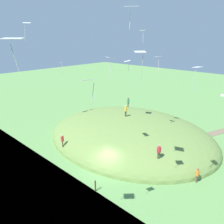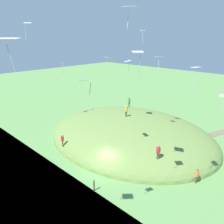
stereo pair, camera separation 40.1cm
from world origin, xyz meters
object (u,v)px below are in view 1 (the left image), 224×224
at_px(person_on_hilltop, 128,101).
at_px(kite_11, 131,7).
at_px(person_watching_kites, 126,109).
at_px(person_walking_path, 62,139).
at_px(mooring_post, 95,186).
at_px(kite_7, 158,57).
at_px(kite_14, 88,82).
at_px(kite_5, 110,59).
at_px(kite_13, 111,70).
at_px(kite_3, 26,24).
at_px(kite_1, 143,31).
at_px(kite_0, 140,54).
at_px(kite_8, 62,63).
at_px(person_near_shore, 159,150).
at_px(kite_2, 13,40).
at_px(person_with_child, 197,173).
at_px(kite_6, 127,61).
at_px(kite_9, 197,69).

height_order(person_on_hilltop, kite_11, kite_11).
xyz_separation_m(person_watching_kites, person_on_hilltop, (6.37, 4.71, -0.96)).
height_order(person_walking_path, mooring_post, person_walking_path).
height_order(kite_7, kite_14, kite_7).
xyz_separation_m(kite_5, kite_13, (15.22, 14.19, -4.10)).
bearing_deg(kite_5, kite_14, -145.91).
bearing_deg(person_walking_path, person_on_hilltop, -34.56).
height_order(kite_3, kite_13, kite_3).
bearing_deg(kite_1, kite_0, -144.76).
bearing_deg(mooring_post, kite_8, 63.49).
relative_size(person_near_shore, kite_2, 0.94).
distance_m(person_with_child, kite_7, 14.81).
bearing_deg(kite_8, kite_11, -109.75).
height_order(person_near_shore, kite_6, kite_6).
distance_m(kite_1, kite_5, 5.89).
bearing_deg(kite_14, kite_0, -10.56).
height_order(kite_5, kite_7, kite_5).
xyz_separation_m(person_near_shore, kite_0, (-6.30, -1.62, 10.63)).
height_order(kite_0, kite_9, kite_0).
relative_size(kite_3, mooring_post, 1.86).
distance_m(kite_1, kite_11, 9.01).
distance_m(person_with_child, kite_8, 23.98).
bearing_deg(kite_8, person_with_child, -88.31).
relative_size(person_watching_kites, kite_14, 0.98).
relative_size(person_with_child, kite_0, 0.82).
bearing_deg(kite_3, kite_8, -1.93).
xyz_separation_m(kite_0, kite_3, (1.97, 19.77, 2.68)).
distance_m(kite_5, kite_14, 8.33).
height_order(kite_9, kite_14, kite_9).
relative_size(person_watching_kites, person_walking_path, 1.04).
bearing_deg(person_near_shore, kite_13, -84.21).
height_order(person_watching_kites, kite_14, kite_14).
distance_m(kite_0, kite_13, 26.99).
bearing_deg(person_walking_path, kite_9, -123.90).
bearing_deg(kite_5, mooring_post, -161.77).
distance_m(kite_0, kite_1, 9.88).
xyz_separation_m(person_with_child, kite_7, (4.96, 8.67, 10.94)).
bearing_deg(kite_8, kite_7, -67.14).
bearing_deg(kite_9, person_near_shore, 62.75).
distance_m(kite_5, kite_8, 14.91).
bearing_deg(kite_11, kite_7, 22.95).
distance_m(kite_8, kite_13, 11.15).
height_order(kite_2, kite_7, kite_2).
relative_size(person_with_child, kite_8, 1.03).
relative_size(kite_8, kite_14, 0.92).
bearing_deg(kite_11, kite_2, 175.53).
distance_m(kite_1, kite_7, 5.56).
bearing_deg(person_watching_kites, kite_1, 101.30).
relative_size(kite_0, kite_1, 1.57).
distance_m(person_near_shore, kite_7, 12.06).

